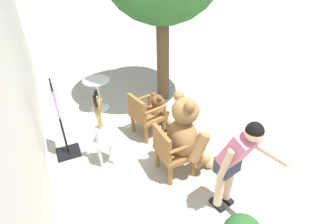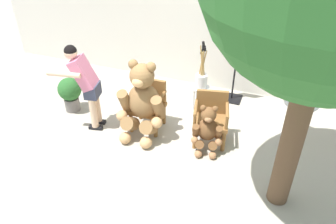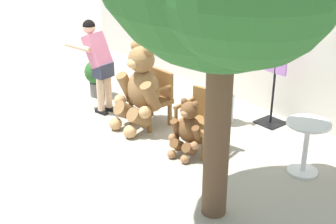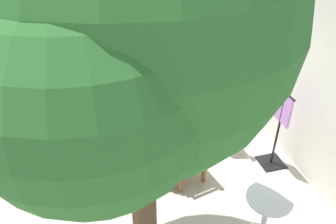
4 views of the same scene
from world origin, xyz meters
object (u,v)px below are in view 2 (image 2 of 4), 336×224
at_px(brush_bucket, 201,77).
at_px(teddy_bear_large, 142,101).
at_px(teddy_bear_small, 207,129).
at_px(person_visitor, 85,81).
at_px(clothing_display_stand, 235,67).
at_px(wooden_chair_left, 149,104).
at_px(white_stool, 201,92).
at_px(wooden_chair_right, 211,117).
at_px(round_side_table, 298,115).
at_px(potted_plant, 70,92).

bearing_deg(brush_bucket, teddy_bear_large, -120.85).
height_order(teddy_bear_small, brush_bucket, brush_bucket).
bearing_deg(person_visitor, clothing_display_stand, 40.05).
bearing_deg(teddy_bear_small, teddy_bear_large, 178.48).
height_order(wooden_chair_left, white_stool, wooden_chair_left).
bearing_deg(teddy_bear_small, wooden_chair_right, 94.70).
distance_m(wooden_chair_left, wooden_chair_right, 1.12).
distance_m(white_stool, round_side_table, 1.80).
xyz_separation_m(wooden_chair_left, potted_plant, (-1.60, -0.06, -0.07)).
distance_m(wooden_chair_right, brush_bucket, 1.02).
distance_m(brush_bucket, round_side_table, 1.81).
bearing_deg(clothing_display_stand, wooden_chair_left, -129.86).
bearing_deg(teddy_bear_large, wooden_chair_right, 12.78).
distance_m(teddy_bear_small, white_stool, 1.26).
height_order(person_visitor, round_side_table, person_visitor).
height_order(wooden_chair_right, potted_plant, wooden_chair_right).
bearing_deg(wooden_chair_left, round_side_table, 13.14).
distance_m(wooden_chair_right, round_side_table, 1.46).
relative_size(wooden_chair_left, person_visitor, 0.56).
bearing_deg(potted_plant, white_stool, 22.69).
height_order(wooden_chair_left, round_side_table, wooden_chair_left).
relative_size(wooden_chair_left, clothing_display_stand, 0.63).
bearing_deg(person_visitor, wooden_chair_left, 21.60).
bearing_deg(person_visitor, round_side_table, 15.61).
height_order(teddy_bear_small, clothing_display_stand, clothing_display_stand).
distance_m(white_stool, brush_bucket, 0.32).
distance_m(round_side_table, clothing_display_stand, 1.55).
xyz_separation_m(teddy_bear_large, potted_plant, (-1.60, 0.19, -0.27)).
distance_m(teddy_bear_large, round_side_table, 2.60).
bearing_deg(clothing_display_stand, round_side_table, -34.90).
bearing_deg(brush_bucket, teddy_bear_small, -68.96).
distance_m(wooden_chair_right, white_stool, 1.00).
xyz_separation_m(brush_bucket, round_side_table, (1.77, -0.32, -0.22)).
relative_size(teddy_bear_small, person_visitor, 0.54).
xyz_separation_m(teddy_bear_large, person_visitor, (-0.98, -0.13, 0.25)).
bearing_deg(white_stool, person_visitor, -142.44).
xyz_separation_m(wooden_chair_left, teddy_bear_small, (1.14, -0.29, -0.06)).
bearing_deg(clothing_display_stand, teddy_bear_large, -125.28).
relative_size(white_stool, clothing_display_stand, 0.34).
relative_size(wooden_chair_right, clothing_display_stand, 0.63).
relative_size(wooden_chair_right, potted_plant, 1.26).
height_order(wooden_chair_right, round_side_table, wooden_chair_right).
xyz_separation_m(teddy_bear_small, round_side_table, (1.32, 0.86, 0.04)).
bearing_deg(wooden_chair_left, teddy_bear_large, -89.03).
height_order(wooden_chair_left, teddy_bear_large, teddy_bear_large).
xyz_separation_m(wooden_chair_left, person_visitor, (-0.97, -0.38, 0.45)).
height_order(teddy_bear_small, person_visitor, person_visitor).
relative_size(teddy_bear_small, white_stool, 1.79).
height_order(wooden_chair_left, clothing_display_stand, clothing_display_stand).
relative_size(wooden_chair_left, round_side_table, 1.19).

